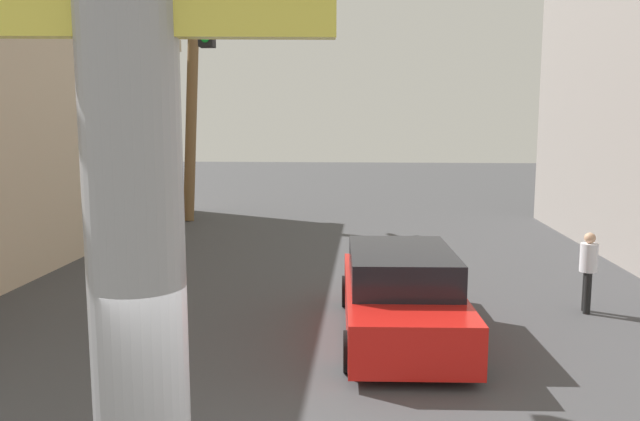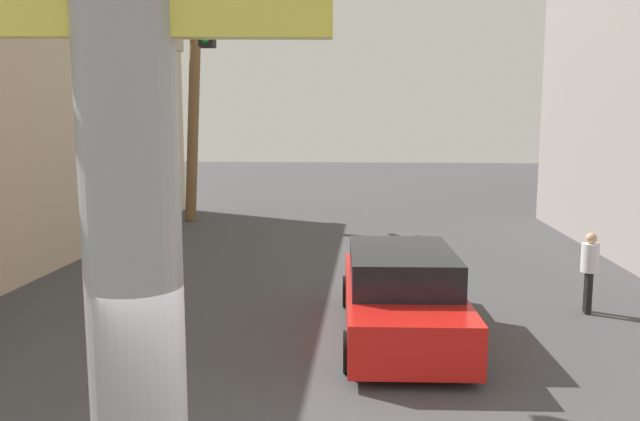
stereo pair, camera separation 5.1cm
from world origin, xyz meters
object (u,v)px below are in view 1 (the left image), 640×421
palm_tree_far_left (190,88)px  pedestrian_mid_right (588,266)px  pedestrian_far_left (160,211)px  traffic_light_mast (46,99)px  neon_sign_pole (129,61)px  car_lead (401,295)px

palm_tree_far_left → pedestrian_mid_right: palm_tree_far_left is taller
palm_tree_far_left → pedestrian_far_left: 6.06m
traffic_light_mast → pedestrian_far_left: size_ratio=3.48×
neon_sign_pole → traffic_light_mast: 6.63m
car_lead → palm_tree_far_left: size_ratio=0.59×
traffic_light_mast → neon_sign_pole: bearing=-57.2°
traffic_light_mast → palm_tree_far_left: size_ratio=0.69×
palm_tree_far_left → pedestrian_far_left: palm_tree_far_left is taller
neon_sign_pole → pedestrian_far_left: size_ratio=5.53×
traffic_light_mast → pedestrian_mid_right: 10.59m
car_lead → pedestrian_far_left: bearing=130.5°
pedestrian_far_left → pedestrian_mid_right: (11.06, -6.88, -0.04)m
car_lead → pedestrian_mid_right: (3.81, 1.61, 0.21)m
traffic_light_mast → palm_tree_far_left: (-1.38, 13.58, 0.93)m
traffic_light_mast → palm_tree_far_left: 13.68m
palm_tree_far_left → pedestrian_far_left: (0.16, -4.44, -4.11)m
pedestrian_far_left → traffic_light_mast: bearing=-82.3°
pedestrian_far_left → pedestrian_mid_right: bearing=-31.9°
traffic_light_mast → pedestrian_mid_right: (9.83, 2.25, -3.22)m
car_lead → neon_sign_pole: bearing=-111.4°
neon_sign_pole → pedestrian_far_left: (-4.82, 14.71, -3.26)m
pedestrian_mid_right → car_lead: bearing=-157.0°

